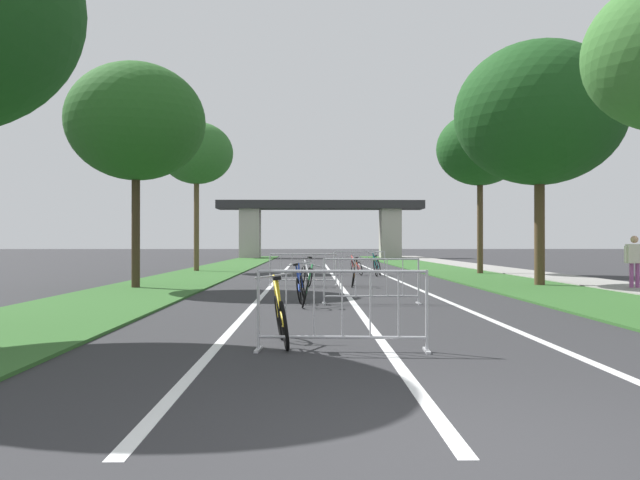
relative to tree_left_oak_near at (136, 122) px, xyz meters
The scene contains 24 objects.
ground_plane 17.59m from the tree_left_oak_near, 67.99° to the right, with size 300.00×300.00×0.00m, color #2B2B2D.
grass_verge_left 13.24m from the tree_left_oak_near, 87.71° to the left, with size 3.39×68.05×0.05m, color #2D5B26.
grass_verge_right 17.95m from the tree_left_oak_near, 45.23° to the left, with size 3.39×68.05×0.05m, color #2D5B26.
sidewalk_path_right 20.00m from the tree_left_oak_near, 39.20° to the left, with size 2.34×68.05×0.08m, color gray.
lane_stripe_center 9.07m from the tree_left_oak_near, 32.84° to the left, with size 0.14×39.37×0.01m, color silver.
lane_stripe_right_lane 10.77m from the tree_left_oak_near, 25.39° to the left, with size 0.14×39.37×0.01m, color silver.
lane_stripe_left_lane 7.66m from the tree_left_oak_near, 45.24° to the left, with size 0.14×39.37×0.01m, color silver.
overpass_bridge 41.14m from the tree_left_oak_near, 81.17° to the left, with size 19.17×3.10×5.35m.
tree_left_oak_near is the anchor object (origin of this frame).
tree_left_oak_mid 11.85m from the tree_left_oak_near, 91.07° to the left, with size 3.56×3.56×7.31m.
tree_right_cypress_far 12.78m from the tree_left_oak_near, ahead, with size 5.43×5.43×7.90m.
tree_right_maple_mid 15.75m from the tree_left_oak_near, 34.83° to the left, with size 3.87×3.87×7.27m.
crowd_barrier_nearest 13.55m from the tree_left_oak_near, 63.41° to the right, with size 2.26×0.57×1.05m.
crowd_barrier_second 9.51m from the tree_left_oak_near, 36.44° to the right, with size 2.24×0.47×1.05m.
crowd_barrier_third 6.99m from the tree_left_oak_near, 16.43° to the left, with size 2.24×0.48×1.05m.
crowd_barrier_fourth 11.80m from the tree_left_oak_near, 46.92° to the left, with size 2.25×0.54×1.05m.
bicycle_yellow_0 12.84m from the tree_left_oak_near, 65.78° to the right, with size 0.56×1.64×0.98m.
bicycle_red_1 12.18m from the tree_left_oak_near, 49.13° to the left, with size 0.68×1.66×0.91m.
bicycle_orange_2 8.26m from the tree_left_oak_near, ahead, with size 0.51×1.63×0.89m.
bicycle_green_3 8.92m from the tree_left_oak_near, 46.30° to the right, with size 0.47×1.65×0.96m.
bicycle_silver_4 7.10m from the tree_left_oak_near, 12.38° to the left, with size 0.52×1.64×0.97m.
bicycle_teal_5 12.07m from the tree_left_oak_near, 42.87° to the left, with size 0.76×1.72×1.05m.
bicycle_blue_6 8.23m from the tree_left_oak_near, 41.15° to the right, with size 0.54×1.69×0.95m.
pedestrian_strolling 15.48m from the tree_left_oak_near, ahead, with size 0.58×0.31×1.61m.
Camera 1 is at (-1.02, -4.12, 1.39)m, focal length 36.28 mm.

